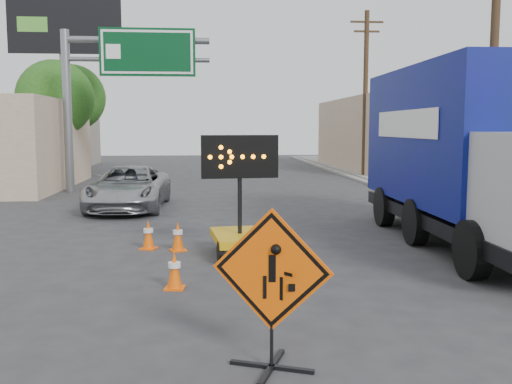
{
  "coord_description": "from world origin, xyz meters",
  "views": [
    {
      "loc": [
        -0.65,
        -6.84,
        2.76
      ],
      "look_at": [
        0.27,
        3.82,
        1.54
      ],
      "focal_mm": 40.0,
      "sensor_mm": 36.0,
      "label": 1
    }
  ],
  "objects": [
    {
      "name": "ground",
      "position": [
        0.0,
        0.0,
        0.0
      ],
      "size": [
        100.0,
        100.0,
        0.0
      ],
      "primitive_type": "plane",
      "color": "#2D2D30",
      "rests_on": "ground"
    },
    {
      "name": "curb_right",
      "position": [
        7.2,
        15.0,
        0.06
      ],
      "size": [
        0.4,
        60.0,
        0.12
      ],
      "primitive_type": "cube",
      "color": "gray",
      "rests_on": "ground"
    },
    {
      "name": "sidewalk_right",
      "position": [
        9.5,
        15.0,
        0.07
      ],
      "size": [
        4.0,
        60.0,
        0.15
      ],
      "primitive_type": "cube",
      "color": "gray",
      "rests_on": "ground"
    },
    {
      "name": "building_right_far",
      "position": [
        13.0,
        30.0,
        2.3
      ],
      "size": [
        10.0,
        14.0,
        4.6
      ],
      "primitive_type": "cube",
      "color": "#C5AB8E",
      "rests_on": "ground"
    },
    {
      "name": "highway_gantry",
      "position": [
        -4.43,
        17.96,
        5.07
      ],
      "size": [
        6.18,
        0.38,
        6.9
      ],
      "color": "slate",
      "rests_on": "ground"
    },
    {
      "name": "billboard",
      "position": [
        -8.35,
        25.87,
        7.35
      ],
      "size": [
        6.1,
        0.54,
        9.85
      ],
      "color": "slate",
      "rests_on": "ground"
    },
    {
      "name": "utility_pole_near",
      "position": [
        8.0,
        10.0,
        4.68
      ],
      "size": [
        1.8,
        0.26,
        9.0
      ],
      "color": "#422C1C",
      "rests_on": "ground"
    },
    {
      "name": "utility_pole_far",
      "position": [
        8.0,
        24.0,
        4.68
      ],
      "size": [
        1.8,
        0.26,
        9.0
      ],
      "color": "#422C1C",
      "rests_on": "ground"
    },
    {
      "name": "tree_left_near",
      "position": [
        -8.0,
        22.0,
        4.16
      ],
      "size": [
        3.71,
        3.71,
        6.03
      ],
      "color": "#422C1C",
      "rests_on": "ground"
    },
    {
      "name": "tree_left_far",
      "position": [
        -9.0,
        30.0,
        4.6
      ],
      "size": [
        4.1,
        4.1,
        6.66
      ],
      "color": "#422C1C",
      "rests_on": "ground"
    },
    {
      "name": "construction_sign",
      "position": [
        0.06,
        -0.61,
        0.98
      ],
      "size": [
        1.32,
        0.95,
        1.87
      ],
      "rotation": [
        0.0,
        0.0,
        -0.37
      ],
      "color": "black",
      "rests_on": "ground"
    },
    {
      "name": "arrow_board",
      "position": [
        0.04,
        5.21,
        0.59
      ],
      "size": [
        1.64,
        1.93,
        2.6
      ],
      "rotation": [
        0.0,
        0.0,
        0.1
      ],
      "color": "#C7970B",
      "rests_on": "ground"
    },
    {
      "name": "pickup_truck",
      "position": [
        -3.3,
        12.63,
        0.72
      ],
      "size": [
        2.56,
        5.27,
        1.45
      ],
      "primitive_type": "imported",
      "rotation": [
        0.0,
        0.0,
        -0.03
      ],
      "color": "#A2A4A9",
      "rests_on": "ground"
    },
    {
      "name": "box_truck",
      "position": [
        5.47,
        5.94,
        1.91
      ],
      "size": [
        3.02,
        8.92,
        4.21
      ],
      "rotation": [
        0.0,
        0.0,
        -0.03
      ],
      "color": "black",
      "rests_on": "ground"
    },
    {
      "name": "cone_a",
      "position": [
        -1.23,
        2.79,
        0.33
      ],
      "size": [
        0.38,
        0.38,
        0.66
      ],
      "rotation": [
        0.0,
        0.0,
        -0.13
      ],
      "color": "#F85805",
      "rests_on": "ground"
    },
    {
      "name": "cone_b",
      "position": [
        -1.32,
        5.83,
        0.33
      ],
      "size": [
        0.43,
        0.43,
        0.67
      ],
      "rotation": [
        0.0,
        0.0,
        0.33
      ],
      "color": "#F85805",
      "rests_on": "ground"
    },
    {
      "name": "cone_c",
      "position": [
        -2.0,
        6.08,
        0.34
      ],
      "size": [
        0.43,
        0.43,
        0.67
      ],
      "rotation": [
        0.0,
        0.0,
        -0.33
      ],
      "color": "#F85805",
      "rests_on": "ground"
    }
  ]
}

